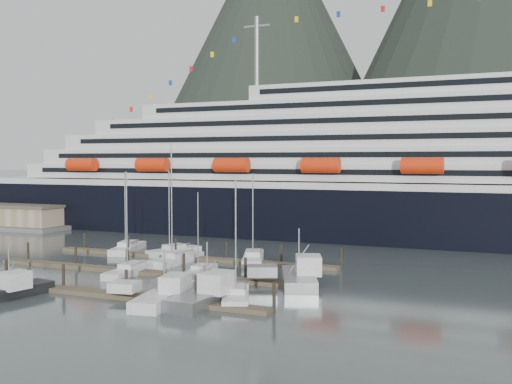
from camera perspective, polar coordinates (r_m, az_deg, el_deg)
ground at (r=78.26m, az=-9.03°, el=-8.35°), size 1600.00×1600.00×0.00m
cruise_ship at (r=120.42m, az=17.90°, el=1.28°), size 210.00×30.40×50.30m
dock_near at (r=73.13m, az=-16.55°, el=-9.00°), size 48.18×2.28×3.20m
dock_mid at (r=83.35m, az=-10.80°, el=-7.45°), size 48.18×2.28×3.20m
dock_far at (r=94.26m, az=-6.37°, el=-6.20°), size 48.18×2.28×3.20m
sailboat_b at (r=91.01m, az=-7.60°, el=-6.43°), size 3.47×11.47×18.43m
sailboat_c at (r=81.89m, az=-5.32°, el=-7.54°), size 3.34×8.38×11.49m
sailboat_d at (r=83.50m, az=-11.76°, el=-7.36°), size 3.65×11.42×14.36m
sailboat_e at (r=103.85m, az=-12.11°, el=-5.32°), size 6.14×11.83×13.99m
sailboat_f at (r=99.42m, az=-7.81°, el=-5.65°), size 5.93×10.00×14.24m
sailboat_g at (r=91.50m, az=-0.27°, el=-6.38°), size 6.82×11.91×13.96m
sailboat_h at (r=66.62m, az=-1.91°, el=-9.94°), size 6.21×9.71×13.84m
trawler_b at (r=73.58m, az=-22.48°, el=-8.61°), size 7.84×10.22×6.32m
trawler_c at (r=66.95m, az=-8.82°, el=-9.56°), size 9.10×12.73×6.28m
trawler_d at (r=65.91m, az=-4.78°, el=-9.66°), size 9.09×12.30×7.26m
trawler_e at (r=74.89m, az=3.99°, el=-8.09°), size 10.38×12.44×7.73m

